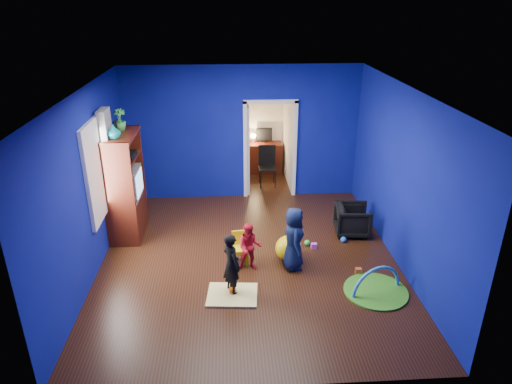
{
  "coord_description": "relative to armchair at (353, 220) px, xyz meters",
  "views": [
    {
      "loc": [
        -0.3,
        -6.69,
        4.2
      ],
      "look_at": [
        0.15,
        0.4,
        1.1
      ],
      "focal_mm": 32.0,
      "sensor_mm": 36.0,
      "label": 1
    }
  ],
  "objects": [
    {
      "name": "child_navy",
      "position": [
        -1.28,
        -1.1,
        0.25
      ],
      "size": [
        0.35,
        0.53,
        1.08
      ],
      "primitive_type": "imported",
      "rotation": [
        0.0,
        0.0,
        1.59
      ],
      "color": "#0F1237",
      "rests_on": "floor"
    },
    {
      "name": "kid_chair",
      "position": [
        -2.15,
        -0.9,
        -0.04
      ],
      "size": [
        0.31,
        0.31,
        0.5
      ],
      "primitive_type": "cube",
      "rotation": [
        0.0,
        0.0,
        0.1
      ],
      "color": "yellow",
      "rests_on": "floor"
    },
    {
      "name": "doorway",
      "position": [
        -1.4,
        1.91,
        0.76
      ],
      "size": [
        1.16,
        0.1,
        2.1
      ],
      "primitive_type": "cube",
      "color": "white",
      "rests_on": "floor"
    },
    {
      "name": "alcove",
      "position": [
        -1.4,
        2.78,
        0.96
      ],
      "size": [
        1.0,
        1.75,
        2.5
      ],
      "primitive_type": null,
      "color": "silver",
      "rests_on": "floor"
    },
    {
      "name": "tv_armoire",
      "position": [
        -4.22,
        0.29,
        0.69
      ],
      "size": [
        0.58,
        1.14,
        1.96
      ],
      "primitive_type": "cube",
      "color": "#40150A",
      "rests_on": "floor"
    },
    {
      "name": "child_black",
      "position": [
        -2.3,
        -1.72,
        0.21
      ],
      "size": [
        0.39,
        0.43,
        1.0
      ],
      "primitive_type": "imported",
      "rotation": [
        0.0,
        0.0,
        2.13
      ],
      "color": "black",
      "rests_on": "floor"
    },
    {
      "name": "floor",
      "position": [
        -2.0,
        -0.84,
        -0.29
      ],
      "size": [
        5.0,
        5.5,
        0.01
      ],
      "primitive_type": "cube",
      "color": "black",
      "rests_on": "ground"
    },
    {
      "name": "wall_front",
      "position": [
        -2.0,
        -3.59,
        1.16
      ],
      "size": [
        5.0,
        0.02,
        2.9
      ],
      "primitive_type": "cube",
      "color": "navy",
      "rests_on": "floor"
    },
    {
      "name": "toy_0",
      "position": [
        -0.24,
        -1.36,
        -0.24
      ],
      "size": [
        0.1,
        0.08,
        0.1
      ],
      "primitive_type": "cube",
      "color": "#DE4D25",
      "rests_on": "floor"
    },
    {
      "name": "curtain",
      "position": [
        -4.37,
        0.06,
        0.96
      ],
      "size": [
        0.14,
        0.42,
        2.4
      ],
      "primitive_type": "cube",
      "color": "slate",
      "rests_on": "floor"
    },
    {
      "name": "hopper_ball",
      "position": [
        -1.33,
        -0.85,
        -0.07
      ],
      "size": [
        0.44,
        0.44,
        0.44
      ],
      "primitive_type": "sphere",
      "color": "yellow",
      "rests_on": "floor"
    },
    {
      "name": "toy_4",
      "position": [
        -0.82,
        -0.52,
        -0.24
      ],
      "size": [
        0.1,
        0.08,
        0.1
      ],
      "primitive_type": "cube",
      "color": "#D750D1",
      "rests_on": "floor"
    },
    {
      "name": "toddler_red",
      "position": [
        -2.0,
        -1.1,
        0.13
      ],
      "size": [
        0.42,
        0.33,
        0.83
      ],
      "primitive_type": "imported",
      "rotation": [
        0.0,
        0.0,
        -0.04
      ],
      "color": "#AF121B",
      "rests_on": "floor"
    },
    {
      "name": "study_desk",
      "position": [
        -1.4,
        3.42,
        0.09
      ],
      "size": [
        0.88,
        0.44,
        0.75
      ],
      "primitive_type": "cube",
      "color": "#3D140A",
      "rests_on": "floor"
    },
    {
      "name": "crt_tv",
      "position": [
        -4.18,
        0.29,
        0.73
      ],
      "size": [
        0.46,
        0.7,
        0.54
      ],
      "primitive_type": "cube",
      "color": "silver",
      "rests_on": "tv_armoire"
    },
    {
      "name": "wall_left",
      "position": [
        -4.5,
        -0.84,
        1.16
      ],
      "size": [
        0.02,
        5.5,
        2.9
      ],
      "primitive_type": "cube",
      "color": "navy",
      "rests_on": "floor"
    },
    {
      "name": "desk_lamp",
      "position": [
        -1.68,
        3.48,
        0.64
      ],
      "size": [
        0.14,
        0.14,
        0.14
      ],
      "primitive_type": "sphere",
      "color": "#FFD88C",
      "rests_on": "study_desk"
    },
    {
      "name": "potted_plant",
      "position": [
        -4.22,
        0.51,
        1.86
      ],
      "size": [
        0.26,
        0.26,
        0.38
      ],
      "primitive_type": "imported",
      "rotation": [
        0.0,
        0.0,
        0.24
      ],
      "color": "green",
      "rests_on": "tv_armoire"
    },
    {
      "name": "yellow_blanket",
      "position": [
        -2.3,
        -1.82,
        -0.27
      ],
      "size": [
        0.8,
        0.66,
        0.03
      ],
      "primitive_type": "cube",
      "rotation": [
        0.0,
        0.0,
        -0.09
      ],
      "color": "#F2E07A",
      "rests_on": "floor"
    },
    {
      "name": "window_left",
      "position": [
        -4.49,
        -0.49,
        1.26
      ],
      "size": [
        0.03,
        0.95,
        1.55
      ],
      "primitive_type": "cube",
      "color": "white",
      "rests_on": "wall_left"
    },
    {
      "name": "toy_3",
      "position": [
        -0.92,
        -0.39,
        -0.23
      ],
      "size": [
        0.11,
        0.11,
        0.11
      ],
      "primitive_type": "sphere",
      "color": "green",
      "rests_on": "floor"
    },
    {
      "name": "wall_back",
      "position": [
        -2.0,
        1.91,
        1.16
      ],
      "size": [
        5.0,
        0.02,
        2.9
      ],
      "primitive_type": "cube",
      "color": "navy",
      "rests_on": "floor"
    },
    {
      "name": "toy_arch",
      "position": [
        -0.1,
        -1.86,
        -0.27
      ],
      "size": [
        0.84,
        0.34,
        0.87
      ],
      "primitive_type": "torus",
      "rotation": [
        1.57,
        0.0,
        0.34
      ],
      "color": "#3F8CD8",
      "rests_on": "floor"
    },
    {
      "name": "folding_chair",
      "position": [
        -1.4,
        2.46,
        0.17
      ],
      "size": [
        0.4,
        0.4,
        0.92
      ],
      "primitive_type": "cube",
      "color": "black",
      "rests_on": "floor"
    },
    {
      "name": "vase",
      "position": [
        -4.22,
        -0.01,
        1.79
      ],
      "size": [
        0.24,
        0.24,
        0.24
      ],
      "primitive_type": "imported",
      "rotation": [
        0.0,
        0.0,
        -0.01
      ],
      "color": "#0D5969",
      "rests_on": "tv_armoire"
    },
    {
      "name": "desk_monitor",
      "position": [
        -1.4,
        3.54,
        0.66
      ],
      "size": [
        0.4,
        0.05,
        0.32
      ],
      "primitive_type": "cube",
      "color": "black",
      "rests_on": "study_desk"
    },
    {
      "name": "book_shelf",
      "position": [
        -1.4,
        3.53,
        1.73
      ],
      "size": [
        0.88,
        0.24,
        0.04
      ],
      "primitive_type": "cube",
      "color": "white",
      "rests_on": "study_desk"
    },
    {
      "name": "ceiling",
      "position": [
        -2.0,
        -0.84,
        2.61
      ],
      "size": [
        5.0,
        5.5,
        0.01
      ],
      "primitive_type": "cube",
      "color": "white",
      "rests_on": "wall_back"
    },
    {
      "name": "toy_1",
      "position": [
        -0.23,
        -0.32,
        -0.23
      ],
      "size": [
        0.11,
        0.11,
        0.11
      ],
      "primitive_type": "sphere",
      "color": "blue",
      "rests_on": "floor"
    },
    {
      "name": "toy_2",
      "position": [
        -2.29,
        -1.77,
        -0.24
      ],
      "size": [
        0.1,
        0.08,
        0.1
      ],
      "primitive_type": "cube",
      "color": "orange",
      "rests_on": "floor"
    },
    {
      "name": "wall_right",
      "position": [
        0.5,
        -0.84,
        1.16
      ],
      "size": [
        0.02,
        5.5,
        2.9
      ],
      "primitive_type": "cube",
      "color": "navy",
      "rests_on": "floor"
    },
    {
      "name": "armchair",
      "position": [
        0.0,
        0.0,
        0.0
      ],
      "size": [
        0.69,
        0.67,
        0.58
      ],
      "primitive_type": "imported",
      "rotation": [
        0.0,
        0.0,
        1.48
      ],
      "color": "black",
      "rests_on": "floor"
    },
    {
      "name": "play_mat",
      "position": [
        -0.1,
        -1.86,
        -0.27
      ],
      "size": [
        0.97,
        0.97,
        0.03
      ],
      "primitive_type": "cylinder",
      "color": "#3F8E20",
      "rests_on": "floor"
    }
  ]
}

